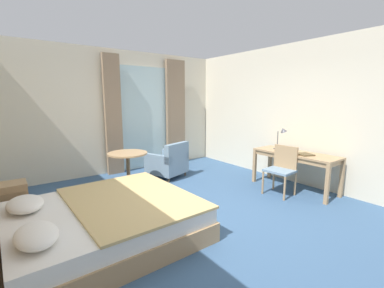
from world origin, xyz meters
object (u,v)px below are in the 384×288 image
bed (98,221)px  nightstand (12,201)px  closed_book (305,154)px  armchair_by_window (168,163)px  desk_chair (282,167)px  writing_desk (295,157)px  desk_lamp (282,134)px  round_cafe_table (128,162)px

bed → nightstand: 1.55m
closed_book → armchair_by_window: size_ratio=0.29×
nightstand → bed: bearing=-57.7°
closed_book → armchair_by_window: (-1.49, 2.34, -0.41)m
bed → desk_chair: size_ratio=2.56×
nightstand → desk_chair: (4.03, -1.66, 0.24)m
writing_desk → desk_lamp: bearing=78.6°
closed_book → nightstand: bearing=179.3°
desk_chair → desk_lamp: desk_lamp is taller
round_cafe_table → writing_desk: bearing=-35.9°
bed → round_cafe_table: bed is taller
bed → writing_desk: bearing=-5.5°
nightstand → desk_lamp: desk_lamp is taller
writing_desk → desk_chair: (-0.42, -0.01, -0.13)m
nightstand → desk_lamp: bearing=-15.8°
desk_lamp → closed_book: 0.69m
closed_book → bed: bearing=-166.6°
desk_chair → bed: bearing=173.7°
armchair_by_window → round_cafe_table: (-1.04, -0.24, 0.21)m
bed → closed_book: (3.56, -0.57, 0.48)m
writing_desk → bed: bearing=174.5°
nightstand → closed_book: (4.39, -1.88, 0.46)m
desk_chair → round_cafe_table: 2.87m
round_cafe_table → desk_lamp: bearing=-29.2°
bed → desk_chair: bed is taller
armchair_by_window → nightstand: bearing=-171.1°
bed → closed_book: bed is taller
writing_desk → closed_book: size_ratio=5.99×
armchair_by_window → round_cafe_table: armchair_by_window is taller
bed → desk_lamp: desk_lamp is taller
armchair_by_window → desk_chair: bearing=-61.9°
bed → desk_lamp: 3.78m
nightstand → armchair_by_window: size_ratio=0.60×
bed → nightstand: size_ratio=4.16×
bed → armchair_by_window: size_ratio=2.50×
bed → round_cafe_table: (1.03, 1.53, 0.29)m
writing_desk → nightstand: bearing=159.6°
writing_desk → armchair_by_window: armchair_by_window is taller
bed → desk_chair: (3.20, -0.35, 0.26)m
desk_chair → desk_lamp: size_ratio=1.93×
nightstand → armchair_by_window: armchair_by_window is taller
closed_book → armchair_by_window: armchair_by_window is taller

